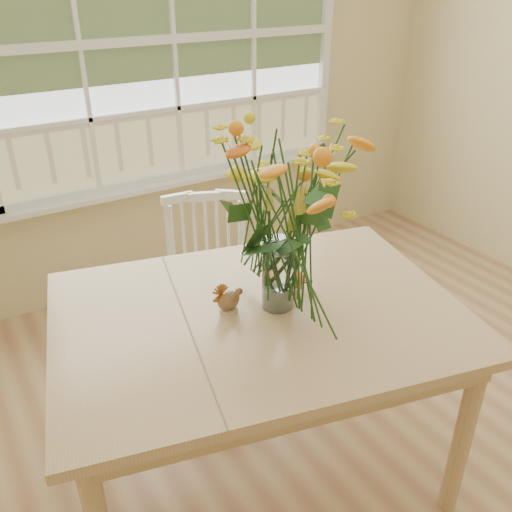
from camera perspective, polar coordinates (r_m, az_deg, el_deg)
floor at (r=2.54m, az=17.12°, el=-22.89°), size 4.00×4.50×0.01m
wall_back at (r=3.50m, az=-8.69°, el=18.48°), size 4.00×0.02×2.70m
window at (r=3.44m, az=-8.64°, el=21.38°), size 2.42×0.12×1.74m
dining_table at (r=2.07m, az=0.30°, el=-7.87°), size 1.70×1.38×0.80m
windsor_chair at (r=2.81m, az=-4.91°, el=-2.04°), size 0.54×0.53×0.92m
flower_vase at (r=1.85m, az=2.50°, el=5.23°), size 0.56×0.56×0.67m
pumpkin at (r=2.13m, az=3.58°, el=-2.46°), size 0.11×0.11×0.08m
turkey_figurine at (r=1.99m, az=-2.92°, el=-4.70°), size 0.09×0.07×0.11m
dark_gourd at (r=2.13m, az=3.41°, el=-2.67°), size 0.13×0.10×0.07m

